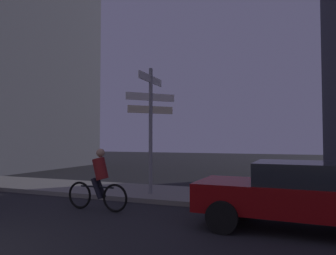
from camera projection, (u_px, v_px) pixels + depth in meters
sidewalk_kerb at (129, 191)px, 10.63m from camera, size 40.00×2.67×0.14m
signpost at (151, 117)px, 9.90m from camera, size 1.19×1.71×4.01m
car_far_oncoming at (298, 193)px, 6.32m from camera, size 4.11×2.02×1.38m
cyclist at (99, 182)px, 8.07m from camera, size 1.82×0.33×1.61m
building_left_block at (7, 35)px, 21.60m from camera, size 9.18×9.46×18.42m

